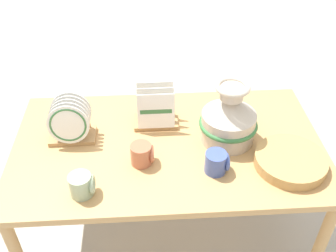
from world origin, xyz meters
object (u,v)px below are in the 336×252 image
Objects in this scene: dish_rack_round_plates at (70,124)px; mug_cobalt_glaze at (217,162)px; ceramic_vase at (229,118)px; mug_terracotta_glaze at (142,154)px; mug_sage_glaze at (82,185)px; dish_rack_square_plates at (156,113)px; wicker_charger_stack at (290,161)px.

mug_cobalt_glaze is at bearing -21.50° from dish_rack_round_plates.
dish_rack_round_plates is (-0.77, 0.05, -0.04)m from ceramic_vase.
dish_rack_round_plates reaches higher than mug_terracotta_glaze.
mug_terracotta_glaze is at bearing 34.22° from mug_sage_glaze.
mug_terracotta_glaze is (-0.07, -0.29, -0.02)m from dish_rack_square_plates.
wicker_charger_stack is 0.94m from mug_sage_glaze.
mug_cobalt_glaze is at bearing -54.60° from dish_rack_square_plates.
wicker_charger_stack is (1.02, -0.25, -0.07)m from dish_rack_round_plates.
ceramic_vase is 0.97× the size of wicker_charger_stack.
dish_rack_square_plates is at bearing 75.87° from mug_terracotta_glaze.
mug_sage_glaze reaches higher than wicker_charger_stack.
dish_rack_square_plates is at bearing 54.70° from mug_sage_glaze.
wicker_charger_stack is 3.07× the size of mug_cobalt_glaze.
dish_rack_square_plates is at bearing 149.69° from wicker_charger_stack.
dish_rack_round_plates is at bearing -166.80° from dish_rack_square_plates.
mug_cobalt_glaze is (0.26, -0.37, -0.02)m from dish_rack_square_plates.
wicker_charger_stack is 3.07× the size of mug_sage_glaze.
dish_rack_round_plates is 0.73m from mug_cobalt_glaze.
ceramic_vase is 0.45m from mug_terracotta_glaze.
mug_sage_glaze is 1.00× the size of mug_cobalt_glaze.
dish_rack_square_plates is 0.70m from wicker_charger_stack.
dish_rack_square_plates is at bearing 157.20° from ceramic_vase.
mug_sage_glaze and mug_cobalt_glaze have the same top height.
wicker_charger_stack is 0.68m from mug_terracotta_glaze.
dish_rack_square_plates is 0.69× the size of wicker_charger_stack.
mug_terracotta_glaze is (-0.42, -0.14, -0.08)m from ceramic_vase.
dish_rack_square_plates is (0.42, 0.10, -0.03)m from dish_rack_round_plates.
wicker_charger_stack is (0.60, -0.35, -0.04)m from dish_rack_square_plates.
dish_rack_square_plates is 0.30m from mug_terracotta_glaze.
mug_sage_glaze is at bearing -173.17° from wicker_charger_stack.
ceramic_vase is at bearing 19.03° from mug_terracotta_glaze.
mug_cobalt_glaze is at bearing -111.74° from ceramic_vase.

